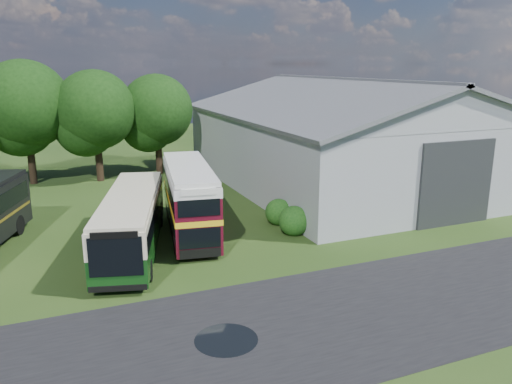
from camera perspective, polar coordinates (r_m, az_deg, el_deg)
name	(u,v)px	position (r m, az deg, el deg)	size (l,w,h in m)	color
ground	(237,296)	(20.82, -2.20, -11.83)	(120.00, 120.00, 0.00)	#1B3210
asphalt_road	(339,316)	(19.61, 9.47, -13.78)	(60.00, 8.00, 0.02)	black
puddle	(226,340)	(17.89, -3.43, -16.56)	(2.20, 2.20, 0.01)	black
storage_shed	(345,130)	(40.09, 10.10, 6.99)	(18.80, 24.80, 8.15)	gray
tree_mid	(25,105)	(42.48, -24.87, 9.04)	(6.80, 6.80, 9.60)	black
tree_right_a	(95,110)	(41.63, -17.90, 8.90)	(6.26, 6.26, 8.83)	black
tree_right_b	(157,110)	(43.13, -11.28, 9.15)	(5.98, 5.98, 8.45)	black
shrub_front	(294,234)	(27.98, 4.32, -4.82)	(1.70, 1.70, 1.70)	#194714
shrub_mid	(279,224)	(29.68, 2.59, -3.65)	(1.60, 1.60, 1.60)	#194714
bus_green_single	(132,221)	(25.74, -14.01, -3.27)	(5.24, 10.98, 2.95)	black
bus_maroon_double	(189,200)	(27.76, -7.61, -0.88)	(3.70, 9.28, 3.88)	black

